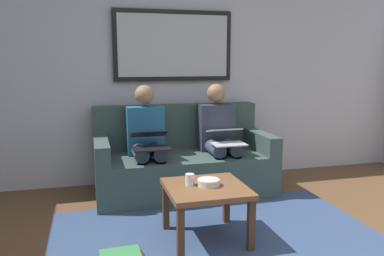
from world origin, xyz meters
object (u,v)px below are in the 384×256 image
object	(u,v)px
person_left	(219,134)
laptop_silver	(226,136)
couch	(182,162)
cup	(190,180)
laptop_black	(150,140)
coffee_table	(206,194)
person_right	(147,138)
framed_mirror	(173,46)
bowl	(208,182)

from	to	relation	value
person_left	laptop_silver	size ratio (longest dim) A/B	3.13
person_left	laptop_silver	bearing A→B (deg)	90.00
couch	person_left	world-z (taller)	person_left
cup	person_left	xyz separation A→B (m)	(-0.60, -1.09, 0.13)
laptop_black	laptop_silver	bearing A→B (deg)	179.25
coffee_table	person_left	size ratio (longest dim) A/B	0.54
person_right	laptop_silver	bearing A→B (deg)	162.70
framed_mirror	person_right	world-z (taller)	framed_mirror
person_left	person_right	xyz separation A→B (m)	(0.78, 0.00, 0.00)
laptop_silver	person_right	bearing A→B (deg)	-17.30
framed_mirror	person_right	distance (m)	1.12
couch	person_left	size ratio (longest dim) A/B	1.61
bowl	laptop_silver	distance (m)	1.03
cup	laptop_silver	world-z (taller)	laptop_silver
framed_mirror	person_right	bearing A→B (deg)	49.64
couch	laptop_silver	distance (m)	0.59
laptop_silver	bowl	bearing A→B (deg)	62.51
laptop_silver	laptop_black	bearing A→B (deg)	-0.75
couch	cup	size ratio (longest dim) A/B	20.37
bowl	cup	bearing A→B (deg)	-18.07
couch	bowl	size ratio (longest dim) A/B	10.58
person_left	coffee_table	bearing A→B (deg)	66.94
couch	bowl	world-z (taller)	couch
bowl	person_left	world-z (taller)	person_left
framed_mirror	bowl	world-z (taller)	framed_mirror
coffee_table	laptop_black	bearing A→B (deg)	-72.60
person_left	person_right	world-z (taller)	same
framed_mirror	cup	xyz separation A→B (m)	(0.22, 1.55, -1.07)
cup	bowl	world-z (taller)	cup
coffee_table	bowl	bearing A→B (deg)	-156.77
couch	laptop_silver	bearing A→B (deg)	141.39
couch	person_right	world-z (taller)	person_right
coffee_table	person_right	size ratio (longest dim) A/B	0.54
laptop_black	framed_mirror	bearing A→B (deg)	-119.42
bowl	laptop_silver	bearing A→B (deg)	-117.49
cup	laptop_black	bearing A→B (deg)	-78.75
cup	bowl	distance (m)	0.15
cup	person_left	distance (m)	1.26
bowl	person_right	bearing A→B (deg)	-74.80
bowl	person_right	size ratio (longest dim) A/B	0.15
person_right	cup	bearing A→B (deg)	98.91
cup	person_left	world-z (taller)	person_left
cup	person_left	size ratio (longest dim) A/B	0.08
framed_mirror	laptop_black	size ratio (longest dim) A/B	3.54
cup	laptop_black	distance (m)	0.89
couch	coffee_table	distance (m)	1.22
framed_mirror	coffee_table	distance (m)	2.00
coffee_table	person_right	distance (m)	1.21
person_left	laptop_black	size ratio (longest dim) A/B	3.00
framed_mirror	coffee_table	xyz separation A→B (m)	(0.10, 1.61, -1.18)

